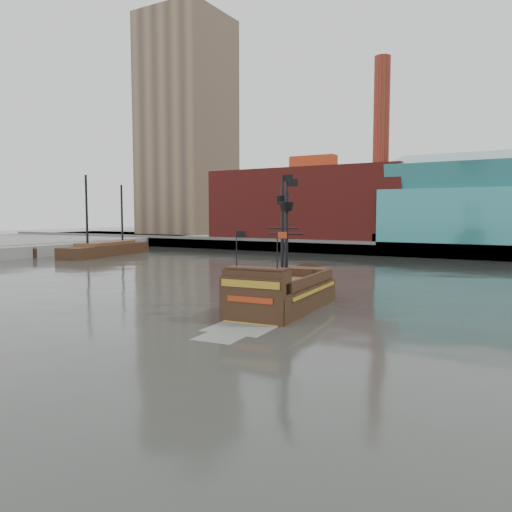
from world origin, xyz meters
The scene contains 7 objects.
ground centered at (0.00, 0.00, 0.00)m, with size 400.00×400.00×0.00m, color #292B26.
promenade_far centered at (0.00, 92.00, 1.00)m, with size 220.00×60.00×2.00m, color slate.
seawall centered at (0.00, 62.50, 1.30)m, with size 220.00×1.00×2.60m, color #4C4C49.
pier centered at (-58.00, 30.00, 1.00)m, with size 6.00×40.00×2.00m, color slate.
skyline centered at (5.21, 84.56, 24.55)m, with size 149.00×45.00×62.00m.
pirate_ship centered at (4.06, 7.96, 1.05)m, with size 5.96×15.78×11.56m.
docked_vessel centered at (-48.35, 38.12, 0.95)m, with size 9.89×22.60×14.99m.
Camera 1 is at (22.15, -26.93, 7.55)m, focal length 35.00 mm.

